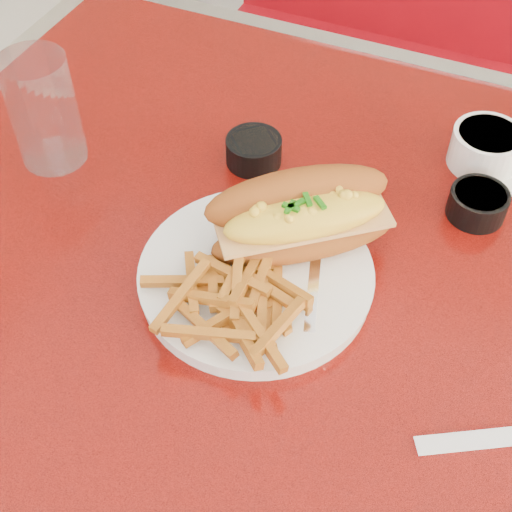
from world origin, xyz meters
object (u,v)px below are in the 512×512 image
at_px(dinner_plate, 256,276).
at_px(gravy_ramekin, 486,147).
at_px(water_tumbler, 44,111).
at_px(diner_table, 368,369).
at_px(mac_hoagie, 302,216).
at_px(sauce_cup_right, 478,203).
at_px(fork, 315,267).
at_px(sauce_cup_left, 254,149).
at_px(booth_bench_far, 463,160).

relative_size(dinner_plate, gravy_ramekin, 2.93).
height_order(gravy_ramekin, water_tumbler, water_tumbler).
height_order(diner_table, water_tumbler, water_tumbler).
xyz_separation_m(mac_hoagie, sauce_cup_right, (0.16, 0.13, -0.04)).
bearing_deg(dinner_plate, gravy_ramekin, 57.98).
bearing_deg(fork, mac_hoagie, 26.80).
relative_size(sauce_cup_left, water_tumbler, 0.64).
distance_m(mac_hoagie, sauce_cup_left, 0.15).
distance_m(fork, water_tumbler, 0.36).
bearing_deg(sauce_cup_left, mac_hoagie, -47.38).
bearing_deg(gravy_ramekin, sauce_cup_left, -156.96).
xyz_separation_m(diner_table, gravy_ramekin, (0.05, 0.22, 0.19)).
bearing_deg(sauce_cup_right, sauce_cup_left, -176.05).
distance_m(dinner_plate, sauce_cup_right, 0.26).
height_order(booth_bench_far, sauce_cup_right, booth_bench_far).
relative_size(dinner_plate, sauce_cup_right, 3.42).
bearing_deg(water_tumbler, sauce_cup_left, 21.44).
xyz_separation_m(fork, sauce_cup_right, (0.13, 0.16, 0.00)).
distance_m(diner_table, sauce_cup_left, 0.29).
height_order(sauce_cup_left, water_tumbler, water_tumbler).
relative_size(booth_bench_far, sauce_cup_right, 15.31).
bearing_deg(booth_bench_far, water_tumbler, -118.28).
relative_size(mac_hoagie, fork, 1.36).
height_order(diner_table, sauce_cup_right, sauce_cup_right).
relative_size(diner_table, mac_hoagie, 5.89).
xyz_separation_m(dinner_plate, fork, (0.05, 0.03, 0.01)).
distance_m(dinner_plate, sauce_cup_left, 0.18).
bearing_deg(dinner_plate, fork, 28.78).
height_order(diner_table, gravy_ramekin, gravy_ramekin).
height_order(fork, water_tumbler, water_tumbler).
distance_m(fork, sauce_cup_right, 0.20).
distance_m(sauce_cup_left, sauce_cup_right, 0.26).
distance_m(booth_bench_far, mac_hoagie, 0.97).
xyz_separation_m(diner_table, sauce_cup_left, (-0.20, 0.12, 0.18)).
relative_size(diner_table, booth_bench_far, 1.03).
bearing_deg(sauce_cup_right, fork, -129.65).
distance_m(booth_bench_far, dinner_plate, 1.00).
xyz_separation_m(sauce_cup_left, sauce_cup_right, (0.26, 0.02, -0.00)).
bearing_deg(fork, diner_table, -89.06).
relative_size(gravy_ramekin, sauce_cup_left, 1.07).
bearing_deg(sauce_cup_right, mac_hoagie, -140.71).
height_order(fork, sauce_cup_left, sauce_cup_left).
bearing_deg(sauce_cup_right, dinner_plate, -134.47).
bearing_deg(sauce_cup_left, sauce_cup_right, 3.95).
relative_size(diner_table, sauce_cup_left, 14.45).
height_order(dinner_plate, water_tumbler, water_tumbler).
relative_size(mac_hoagie, sauce_cup_left, 2.45).
relative_size(booth_bench_far, gravy_ramekin, 13.12).
relative_size(diner_table, gravy_ramekin, 13.45).
bearing_deg(gravy_ramekin, water_tumbler, -157.71).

